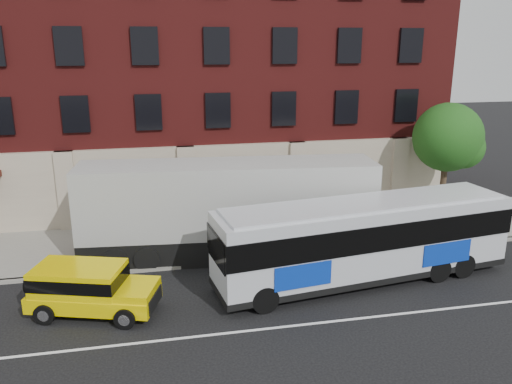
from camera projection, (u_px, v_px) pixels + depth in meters
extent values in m
plane|color=black|center=(217.00, 343.00, 16.65)|extent=(120.00, 120.00, 0.00)
cube|color=#98968A|center=(193.00, 240.00, 25.09)|extent=(60.00, 6.00, 0.15)
cube|color=#98968A|center=(199.00, 265.00, 22.27)|extent=(60.00, 0.25, 0.15)
cube|color=white|center=(215.00, 334.00, 17.12)|extent=(60.00, 0.12, 0.01)
cube|color=maroon|center=(177.00, 72.00, 30.48)|extent=(30.00, 10.00, 15.00)
cube|color=#B7A991|center=(187.00, 184.00, 27.18)|extent=(30.00, 0.35, 4.00)
cube|color=#B7A991|center=(67.00, 191.00, 25.92)|extent=(0.90, 0.55, 4.00)
cube|color=#B7A991|center=(187.00, 184.00, 27.09)|extent=(0.90, 0.55, 4.00)
cube|color=#B7A991|center=(297.00, 178.00, 28.25)|extent=(0.90, 0.55, 4.00)
cube|color=#B7A991|center=(398.00, 173.00, 29.42)|extent=(0.90, 0.55, 4.00)
cube|color=black|center=(76.00, 114.00, 25.16)|extent=(1.30, 0.20, 1.80)
cube|color=black|center=(149.00, 112.00, 25.84)|extent=(1.30, 0.20, 1.80)
cube|color=black|center=(218.00, 110.00, 26.52)|extent=(1.30, 0.20, 1.80)
cube|color=black|center=(284.00, 109.00, 27.20)|extent=(1.30, 0.20, 1.80)
cube|color=black|center=(346.00, 107.00, 27.88)|extent=(1.30, 0.20, 1.80)
cube|color=black|center=(406.00, 105.00, 28.56)|extent=(1.30, 0.20, 1.80)
cube|color=black|center=(69.00, 46.00, 24.26)|extent=(1.30, 0.20, 1.80)
cube|color=black|center=(145.00, 46.00, 24.94)|extent=(1.30, 0.20, 1.80)
cube|color=black|center=(217.00, 46.00, 25.62)|extent=(1.30, 0.20, 1.80)
cube|color=black|center=(285.00, 46.00, 26.30)|extent=(1.30, 0.20, 1.80)
cube|color=black|center=(349.00, 46.00, 26.98)|extent=(1.30, 0.20, 1.80)
cube|color=black|center=(411.00, 46.00, 27.66)|extent=(1.30, 0.20, 1.80)
cube|color=black|center=(99.00, 196.00, 26.35)|extent=(2.60, 0.15, 2.80)
cube|color=black|center=(215.00, 190.00, 27.52)|extent=(2.60, 0.15, 2.80)
cube|color=black|center=(322.00, 184.00, 28.69)|extent=(2.60, 0.15, 2.80)
cylinder|color=#3E2C1F|center=(442.00, 191.00, 27.74)|extent=(0.32, 0.32, 3.00)
sphere|color=#1C4E16|center=(448.00, 137.00, 26.92)|extent=(3.60, 3.60, 3.60)
sphere|color=#1C4E16|center=(463.00, 148.00, 26.82)|extent=(2.20, 2.20, 2.20)
sphere|color=#1C4E16|center=(433.00, 144.00, 27.30)|extent=(2.00, 2.00, 2.00)
cube|color=silver|center=(364.00, 239.00, 20.56)|extent=(12.37, 4.14, 2.88)
cube|color=black|center=(362.00, 270.00, 20.94)|extent=(12.42, 4.20, 0.25)
cube|color=silver|center=(366.00, 203.00, 20.14)|extent=(11.72, 3.76, 0.12)
cube|color=black|center=(365.00, 227.00, 20.43)|extent=(12.46, 4.23, 1.01)
cube|color=#0B31A9|center=(303.00, 276.00, 18.50)|extent=(2.21, 0.34, 0.91)
cube|color=#0B31A9|center=(408.00, 231.00, 22.85)|extent=(2.21, 0.34, 0.91)
cylinder|color=black|center=(265.00, 299.00, 18.40)|extent=(1.04, 0.44, 1.01)
cylinder|color=black|center=(245.00, 273.00, 20.47)|extent=(1.04, 0.44, 1.01)
cylinder|color=black|center=(439.00, 270.00, 20.79)|extent=(1.04, 0.44, 1.01)
cylinder|color=black|center=(405.00, 249.00, 22.86)|extent=(1.04, 0.44, 1.01)
cylinder|color=black|center=(463.00, 266.00, 21.18)|extent=(1.04, 0.44, 1.01)
cylinder|color=black|center=(428.00, 246.00, 23.25)|extent=(1.04, 0.44, 1.01)
cube|color=#FFE100|center=(95.00, 298.00, 18.33)|extent=(4.75, 3.07, 0.55)
cube|color=#FFE100|center=(79.00, 278.00, 18.17)|extent=(3.43, 2.62, 0.92)
cube|color=black|center=(79.00, 277.00, 18.16)|extent=(3.47, 2.67, 0.46)
cube|color=#FFE100|center=(135.00, 289.00, 18.07)|extent=(1.83, 2.07, 0.28)
cube|color=black|center=(155.00, 300.00, 18.10)|extent=(0.49, 1.42, 0.50)
cylinder|color=black|center=(31.00, 284.00, 18.44)|extent=(0.40, 0.73, 0.70)
cylinder|color=black|center=(125.00, 319.00, 17.40)|extent=(0.78, 0.47, 0.73)
cylinder|color=silver|center=(125.00, 319.00, 17.40)|extent=(0.47, 0.38, 0.40)
cylinder|color=black|center=(142.00, 294.00, 19.11)|extent=(0.78, 0.47, 0.73)
cylinder|color=silver|center=(142.00, 294.00, 19.11)|extent=(0.47, 0.38, 0.40)
cylinder|color=black|center=(45.00, 314.00, 17.67)|extent=(0.78, 0.47, 0.73)
cylinder|color=silver|center=(45.00, 314.00, 17.67)|extent=(0.47, 0.38, 0.40)
cylinder|color=black|center=(68.00, 290.00, 19.39)|extent=(0.78, 0.47, 0.73)
cylinder|color=silver|center=(68.00, 290.00, 19.39)|extent=(0.47, 0.38, 0.40)
cube|color=black|center=(229.00, 243.00, 23.32)|extent=(13.11, 3.76, 1.18)
cube|color=#B6B6B1|center=(228.00, 198.00, 22.71)|extent=(13.11, 3.81, 3.12)
cylinder|color=black|center=(116.00, 260.00, 21.63)|extent=(1.10, 0.40, 1.08)
cylinder|color=black|center=(123.00, 239.00, 23.99)|extent=(1.10, 0.40, 1.08)
cylinder|color=black|center=(147.00, 259.00, 21.77)|extent=(1.10, 0.40, 1.08)
cylinder|color=black|center=(152.00, 237.00, 24.13)|extent=(1.10, 0.40, 1.08)
cylinder|color=black|center=(312.00, 251.00, 22.53)|extent=(1.10, 0.40, 1.08)
cylinder|color=black|center=(301.00, 231.00, 24.89)|extent=(1.10, 0.40, 1.08)
cylinder|color=black|center=(341.00, 250.00, 22.67)|extent=(1.10, 0.40, 1.08)
cylinder|color=black|center=(327.00, 230.00, 25.03)|extent=(1.10, 0.40, 1.08)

